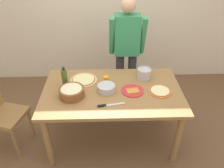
{
  "coord_description": "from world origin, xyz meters",
  "views": [
    {
      "loc": [
        -0.07,
        -2.13,
        2.27
      ],
      "look_at": [
        0.0,
        0.05,
        0.81
      ],
      "focal_mm": 36.27,
      "sensor_mm": 36.0,
      "label": 1
    }
  ],
  "objects_px": {
    "steel_pot": "(144,73)",
    "chef_knife": "(108,105)",
    "chair_wooden_left": "(0,111)",
    "pizza_raw_on_board": "(84,80)",
    "mixing_bowl_steel": "(106,88)",
    "olive_oil_bottle": "(65,78)",
    "person_cook": "(127,48)",
    "popcorn_bowl": "(72,91)",
    "cup_orange": "(106,80)",
    "plate_with_slice": "(133,91)",
    "pizza_cooked_on_tray": "(160,91)",
    "dining_table": "(112,96)"
  },
  "relations": [
    {
      "from": "pizza_cooked_on_tray",
      "to": "mixing_bowl_steel",
      "type": "distance_m",
      "value": 0.61
    },
    {
      "from": "steel_pot",
      "to": "chef_knife",
      "type": "bearing_deg",
      "value": -130.74
    },
    {
      "from": "dining_table",
      "to": "cup_orange",
      "type": "height_order",
      "value": "cup_orange"
    },
    {
      "from": "chair_wooden_left",
      "to": "pizza_raw_on_board",
      "type": "distance_m",
      "value": 1.04
    },
    {
      "from": "olive_oil_bottle",
      "to": "cup_orange",
      "type": "xyz_separation_m",
      "value": [
        0.48,
        0.06,
        -0.07
      ]
    },
    {
      "from": "pizza_raw_on_board",
      "to": "chair_wooden_left",
      "type": "bearing_deg",
      "value": -163.9
    },
    {
      "from": "plate_with_slice",
      "to": "person_cook",
      "type": "bearing_deg",
      "value": 90.4
    },
    {
      "from": "pizza_cooked_on_tray",
      "to": "dining_table",
      "type": "bearing_deg",
      "value": 174.54
    },
    {
      "from": "person_cook",
      "to": "chef_knife",
      "type": "relative_size",
      "value": 5.59
    },
    {
      "from": "person_cook",
      "to": "pizza_cooked_on_tray",
      "type": "height_order",
      "value": "person_cook"
    },
    {
      "from": "plate_with_slice",
      "to": "mixing_bowl_steel",
      "type": "height_order",
      "value": "mixing_bowl_steel"
    },
    {
      "from": "chef_knife",
      "to": "plate_with_slice",
      "type": "bearing_deg",
      "value": 41.02
    },
    {
      "from": "plate_with_slice",
      "to": "mixing_bowl_steel",
      "type": "relative_size",
      "value": 1.3
    },
    {
      "from": "dining_table",
      "to": "chair_wooden_left",
      "type": "bearing_deg",
      "value": -177.09
    },
    {
      "from": "dining_table",
      "to": "plate_with_slice",
      "type": "bearing_deg",
      "value": -7.88
    },
    {
      "from": "mixing_bowl_steel",
      "to": "chef_knife",
      "type": "distance_m",
      "value": 0.26
    },
    {
      "from": "popcorn_bowl",
      "to": "chef_knife",
      "type": "bearing_deg",
      "value": -24.61
    },
    {
      "from": "steel_pot",
      "to": "cup_orange",
      "type": "xyz_separation_m",
      "value": [
        -0.47,
        -0.09,
        -0.02
      ]
    },
    {
      "from": "plate_with_slice",
      "to": "pizza_cooked_on_tray",
      "type": "bearing_deg",
      "value": -3.65
    },
    {
      "from": "pizza_raw_on_board",
      "to": "olive_oil_bottle",
      "type": "relative_size",
      "value": 1.27
    },
    {
      "from": "olive_oil_bottle",
      "to": "plate_with_slice",
      "type": "bearing_deg",
      "value": -9.39
    },
    {
      "from": "olive_oil_bottle",
      "to": "chef_knife",
      "type": "bearing_deg",
      "value": -37.47
    },
    {
      "from": "mixing_bowl_steel",
      "to": "olive_oil_bottle",
      "type": "distance_m",
      "value": 0.5
    },
    {
      "from": "dining_table",
      "to": "pizza_raw_on_board",
      "type": "xyz_separation_m",
      "value": [
        -0.34,
        0.21,
        0.1
      ]
    },
    {
      "from": "pizza_raw_on_board",
      "to": "plate_with_slice",
      "type": "bearing_deg",
      "value": -23.14
    },
    {
      "from": "person_cook",
      "to": "olive_oil_bottle",
      "type": "relative_size",
      "value": 6.33
    },
    {
      "from": "pizza_cooked_on_tray",
      "to": "plate_with_slice",
      "type": "height_order",
      "value": "plate_with_slice"
    },
    {
      "from": "person_cook",
      "to": "pizza_raw_on_board",
      "type": "xyz_separation_m",
      "value": [
        -0.57,
        -0.54,
        -0.17
      ]
    },
    {
      "from": "popcorn_bowl",
      "to": "chef_knife",
      "type": "relative_size",
      "value": 0.97
    },
    {
      "from": "chair_wooden_left",
      "to": "cup_orange",
      "type": "height_order",
      "value": "chair_wooden_left"
    },
    {
      "from": "person_cook",
      "to": "plate_with_slice",
      "type": "xyz_separation_m",
      "value": [
        0.01,
        -0.79,
        -0.17
      ]
    },
    {
      "from": "olive_oil_bottle",
      "to": "chef_knife",
      "type": "distance_m",
      "value": 0.63
    },
    {
      "from": "pizza_raw_on_board",
      "to": "plate_with_slice",
      "type": "distance_m",
      "value": 0.63
    },
    {
      "from": "chair_wooden_left",
      "to": "pizza_cooked_on_tray",
      "type": "height_order",
      "value": "chair_wooden_left"
    },
    {
      "from": "cup_orange",
      "to": "person_cook",
      "type": "bearing_deg",
      "value": 63.59
    },
    {
      "from": "steel_pot",
      "to": "chef_knife",
      "type": "distance_m",
      "value": 0.7
    },
    {
      "from": "person_cook",
      "to": "pizza_cooked_on_tray",
      "type": "distance_m",
      "value": 0.88
    },
    {
      "from": "chef_knife",
      "to": "pizza_raw_on_board",
      "type": "bearing_deg",
      "value": 120.42
    },
    {
      "from": "cup_orange",
      "to": "chef_knife",
      "type": "bearing_deg",
      "value": -87.97
    },
    {
      "from": "person_cook",
      "to": "olive_oil_bottle",
      "type": "xyz_separation_m",
      "value": [
        -0.77,
        -0.66,
        -0.07
      ]
    },
    {
      "from": "olive_oil_bottle",
      "to": "steel_pot",
      "type": "relative_size",
      "value": 1.48
    },
    {
      "from": "dining_table",
      "to": "person_cook",
      "type": "xyz_separation_m",
      "value": [
        0.23,
        0.76,
        0.27
      ]
    },
    {
      "from": "pizza_raw_on_board",
      "to": "olive_oil_bottle",
      "type": "bearing_deg",
      "value": -149.72
    },
    {
      "from": "chair_wooden_left",
      "to": "steel_pot",
      "type": "bearing_deg",
      "value": 10.41
    },
    {
      "from": "plate_with_slice",
      "to": "cup_orange",
      "type": "relative_size",
      "value": 3.06
    },
    {
      "from": "dining_table",
      "to": "steel_pot",
      "type": "bearing_deg",
      "value": 31.73
    },
    {
      "from": "pizza_cooked_on_tray",
      "to": "olive_oil_bottle",
      "type": "xyz_separation_m",
      "value": [
        -1.09,
        0.15,
        0.1
      ]
    },
    {
      "from": "dining_table",
      "to": "steel_pot",
      "type": "distance_m",
      "value": 0.5
    },
    {
      "from": "pizza_cooked_on_tray",
      "to": "plate_with_slice",
      "type": "xyz_separation_m",
      "value": [
        -0.31,
        0.02,
        -0.0
      ]
    },
    {
      "from": "chair_wooden_left",
      "to": "mixing_bowl_steel",
      "type": "distance_m",
      "value": 1.28
    }
  ]
}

